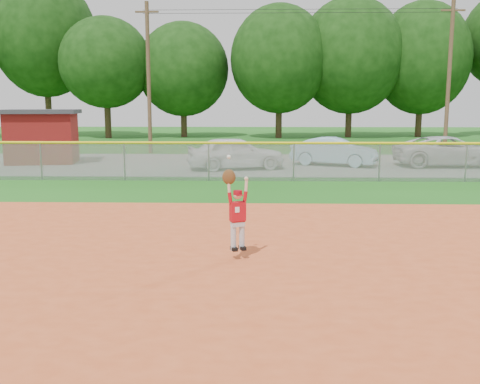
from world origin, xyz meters
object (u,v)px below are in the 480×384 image
Objects in this scene: car_blue at (334,151)px; ballplayer at (236,210)px; car_white_b at (450,151)px; utility_shed at (42,136)px; car_white_a at (236,153)px.

ballplayer is (-4.19, -16.12, 0.28)m from car_blue.
car_white_b is 20.18m from utility_shed.
car_white_a is 10.20m from utility_shed.
car_blue is (4.75, 1.65, -0.07)m from car_white_a.
utility_shed is (-14.66, 0.72, 0.68)m from car_blue.
car_white_a is at bearing -13.46° from utility_shed.
utility_shed is (-20.15, 0.92, 0.64)m from car_white_b.
car_blue is 0.80× the size of car_white_b.
ballplayer reaches higher than car_white_a.
car_blue is 2.23× the size of ballplayer.
ballplayer is at bearing -171.73° from car_blue.
car_white_b is (5.49, -0.21, 0.04)m from car_blue.
ballplayer is at bearing 147.29° from car_white_b.
utility_shed is 2.21× the size of ballplayer.
car_white_a is 5.03m from car_blue.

